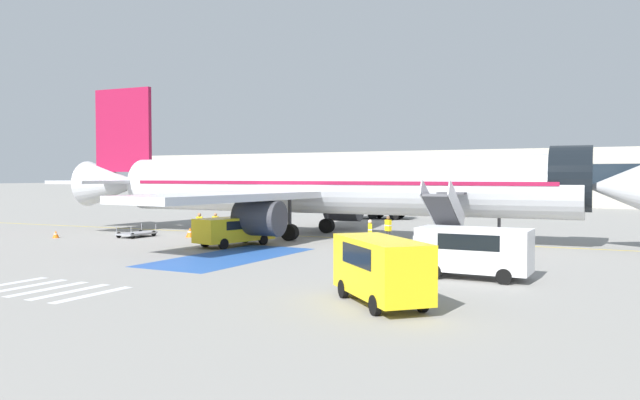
% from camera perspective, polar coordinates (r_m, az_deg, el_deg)
% --- Properties ---
extents(ground_plane, '(600.00, 600.00, 0.00)m').
position_cam_1_polar(ground_plane, '(43.93, -0.97, -3.42)').
color(ground_plane, gray).
extents(apron_leadline_yellow, '(76.71, 4.74, 0.01)m').
position_cam_1_polar(apron_leadline_yellow, '(43.77, 0.95, -3.44)').
color(apron_leadline_yellow, gold).
rests_on(apron_leadline_yellow, ground_plane).
extents(apron_stand_patch_blue, '(4.58, 10.65, 0.01)m').
position_cam_1_polar(apron_stand_patch_blue, '(33.70, -8.18, -5.17)').
color(apron_stand_patch_blue, '#2856A8').
rests_on(apron_stand_patch_blue, ground_plane).
extents(apron_walkway_bar_0, '(0.44, 3.60, 0.01)m').
position_cam_1_polar(apron_walkway_bar_0, '(28.08, -26.71, -6.87)').
color(apron_walkway_bar_0, silver).
rests_on(apron_walkway_bar_0, ground_plane).
extents(apron_walkway_bar_1, '(0.44, 3.60, 0.01)m').
position_cam_1_polar(apron_walkway_bar_1, '(27.13, -25.23, -7.16)').
color(apron_walkway_bar_1, silver).
rests_on(apron_walkway_bar_1, ground_plane).
extents(apron_walkway_bar_2, '(0.44, 3.60, 0.01)m').
position_cam_1_polar(apron_walkway_bar_2, '(26.19, -23.63, -7.47)').
color(apron_walkway_bar_2, silver).
rests_on(apron_walkway_bar_2, ground_plane).
extents(apron_walkway_bar_3, '(0.44, 3.60, 0.01)m').
position_cam_1_polar(apron_walkway_bar_3, '(25.27, -21.91, -7.79)').
color(apron_walkway_bar_3, silver).
rests_on(apron_walkway_bar_3, ground_plane).
extents(apron_walkway_bar_4, '(0.44, 3.60, 0.01)m').
position_cam_1_polar(apron_walkway_bar_4, '(24.39, -20.07, -8.13)').
color(apron_walkway_bar_4, silver).
rests_on(apron_walkway_bar_4, ground_plane).
extents(airliner, '(43.26, 31.63, 11.43)m').
position_cam_1_polar(airliner, '(43.81, 0.19, 1.34)').
color(airliner, silver).
rests_on(airliner, ground_plane).
extents(boarding_stairs_forward, '(2.48, 5.33, 4.16)m').
position_cam_1_polar(boarding_stairs_forward, '(36.55, 11.20, -3.02)').
color(boarding_stairs_forward, '#ADB2BA').
rests_on(boarding_stairs_forward, ground_plane).
extents(fuel_tanker, '(8.89, 3.37, 3.37)m').
position_cam_1_polar(fuel_tanker, '(63.25, 4.50, -0.16)').
color(fuel_tanker, '#38383D').
rests_on(fuel_tanker, ground_plane).
extents(service_van_0, '(3.07, 5.45, 1.76)m').
position_cam_1_polar(service_van_0, '(38.81, -7.81, -2.59)').
color(service_van_0, yellow).
rests_on(service_van_0, ground_plane).
extents(service_van_1, '(4.59, 4.57, 2.22)m').
position_cam_1_polar(service_van_1, '(21.11, 5.57, -5.98)').
color(service_van_1, yellow).
rests_on(service_van_1, ground_plane).
extents(service_van_2, '(4.63, 2.06, 2.13)m').
position_cam_1_polar(service_van_2, '(27.10, 13.89, -4.31)').
color(service_van_2, silver).
rests_on(service_van_2, ground_plane).
extents(baggage_cart, '(1.53, 2.62, 0.87)m').
position_cam_1_polar(baggage_cart, '(45.86, -16.43, -2.95)').
color(baggage_cart, gray).
rests_on(baggage_cart, ground_plane).
extents(ground_crew_0, '(0.45, 0.26, 1.74)m').
position_cam_1_polar(ground_crew_0, '(43.86, -9.53, -2.14)').
color(ground_crew_0, black).
rests_on(ground_crew_0, ground_plane).
extents(ground_crew_1, '(0.40, 0.49, 1.80)m').
position_cam_1_polar(ground_crew_1, '(36.23, 4.59, -2.98)').
color(ground_crew_1, '#191E38').
rests_on(ground_crew_1, ground_plane).
extents(ground_crew_2, '(0.49, 0.41, 1.83)m').
position_cam_1_polar(ground_crew_2, '(39.07, 6.24, -2.58)').
color(ground_crew_2, '#2D2D33').
rests_on(ground_crew_2, ground_plane).
extents(ground_crew_3, '(0.49, 0.42, 1.84)m').
position_cam_1_polar(ground_crew_3, '(42.57, -10.97, -2.20)').
color(ground_crew_3, '#191E38').
rests_on(ground_crew_3, ground_plane).
extents(traffic_cone_0, '(0.62, 0.62, 0.69)m').
position_cam_1_polar(traffic_cone_0, '(44.89, -11.79, -2.90)').
color(traffic_cone_0, orange).
rests_on(traffic_cone_0, ground_plane).
extents(traffic_cone_1, '(0.48, 0.48, 0.54)m').
position_cam_1_polar(traffic_cone_1, '(32.60, 13.76, -4.99)').
color(traffic_cone_1, orange).
rests_on(traffic_cone_1, ground_plane).
extents(traffic_cone_2, '(0.45, 0.45, 0.50)m').
position_cam_1_polar(traffic_cone_2, '(47.20, -23.00, -2.90)').
color(traffic_cone_2, orange).
rests_on(traffic_cone_2, ground_plane).
extents(terminal_building, '(133.29, 12.10, 8.13)m').
position_cam_1_polar(terminal_building, '(98.04, 17.51, 1.98)').
color(terminal_building, '#B2AD9E').
rests_on(terminal_building, ground_plane).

